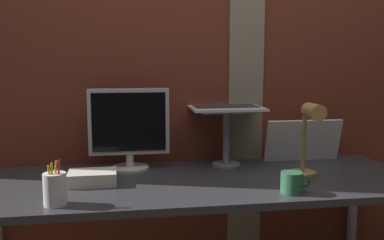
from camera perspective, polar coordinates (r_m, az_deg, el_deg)
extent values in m
cube|color=brown|center=(2.22, 0.93, 8.02)|extent=(3.28, 0.12, 2.50)
cube|color=gray|center=(2.21, 7.35, 7.96)|extent=(0.18, 0.01, 2.50)
cube|color=#333338|center=(1.88, 0.48, -8.46)|extent=(1.97, 0.70, 0.03)
cylinder|color=#B2B2B7|center=(2.56, 20.73, -13.07)|extent=(0.05, 0.05, 0.70)
cylinder|color=silver|center=(2.07, -8.36, -6.39)|extent=(0.18, 0.18, 0.01)
cylinder|color=silver|center=(2.06, -8.39, -5.38)|extent=(0.04, 0.04, 0.06)
cube|color=silver|center=(2.03, -8.49, -0.21)|extent=(0.38, 0.04, 0.31)
cube|color=black|center=(2.01, -8.49, -0.28)|extent=(0.34, 0.00, 0.28)
cylinder|color=gray|center=(2.13, 4.59, -5.94)|extent=(0.14, 0.14, 0.01)
cylinder|color=gray|center=(2.10, 4.63, -2.35)|extent=(0.03, 0.03, 0.26)
cube|color=gray|center=(2.08, 4.67, 1.31)|extent=(0.28, 0.22, 0.01)
cube|color=white|center=(2.08, 4.67, 1.61)|extent=(0.35, 0.25, 0.01)
cube|color=#2D2D30|center=(2.10, 4.55, 1.87)|extent=(0.31, 0.16, 0.00)
cube|color=white|center=(2.23, 3.71, 5.15)|extent=(0.35, 0.08, 0.23)
cube|color=black|center=(2.22, 3.75, 5.09)|extent=(0.32, 0.06, 0.20)
cube|color=white|center=(2.26, 14.73, -2.70)|extent=(0.40, 0.07, 0.22)
cylinder|color=tan|center=(2.01, 14.67, -6.94)|extent=(0.12, 0.12, 0.02)
cylinder|color=tan|center=(1.97, 14.83, -2.43)|extent=(0.02, 0.02, 0.30)
cylinder|color=tan|center=(1.87, 16.08, 1.07)|extent=(0.07, 0.11, 0.07)
cylinder|color=white|center=(1.61, -17.99, -8.86)|extent=(0.08, 0.08, 0.12)
cylinder|color=yellow|center=(1.60, -18.47, -8.27)|extent=(0.03, 0.02, 0.14)
cylinder|color=yellow|center=(1.61, -18.01, -7.89)|extent=(0.03, 0.02, 0.15)
cylinder|color=red|center=(1.59, -17.60, -7.94)|extent=(0.03, 0.03, 0.16)
cylinder|color=yellow|center=(1.60, -18.32, -8.08)|extent=(0.01, 0.01, 0.15)
cylinder|color=#33724C|center=(1.72, 13.27, -8.22)|extent=(0.09, 0.09, 0.08)
torus|color=#33724C|center=(1.74, 14.98, -7.95)|extent=(0.05, 0.01, 0.05)
cube|color=silver|center=(1.85, -13.27, -7.57)|extent=(0.20, 0.14, 0.06)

